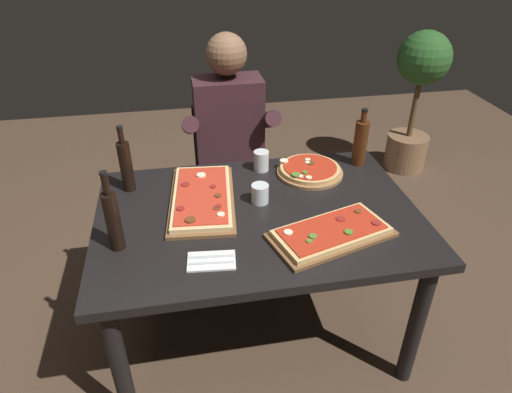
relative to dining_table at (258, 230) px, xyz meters
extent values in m
plane|color=#4C3828|center=(0.00, 0.00, -0.64)|extent=(6.40, 6.40, 0.00)
cube|color=black|center=(0.00, 0.00, 0.08)|extent=(1.40, 0.96, 0.04)
cylinder|color=black|center=(-0.62, -0.40, -0.29)|extent=(0.07, 0.07, 0.70)
cylinder|color=black|center=(0.62, -0.40, -0.29)|extent=(0.07, 0.07, 0.70)
cylinder|color=black|center=(-0.62, 0.40, -0.29)|extent=(0.07, 0.07, 0.70)
cylinder|color=black|center=(0.62, 0.40, -0.29)|extent=(0.07, 0.07, 0.70)
cube|color=brown|center=(0.26, -0.22, 0.10)|extent=(0.54, 0.38, 0.02)
cube|color=#DBB270|center=(0.26, -0.22, 0.12)|extent=(0.50, 0.34, 0.02)
cube|color=#B72D19|center=(0.26, -0.22, 0.13)|extent=(0.45, 0.30, 0.01)
cylinder|color=maroon|center=(0.45, -0.23, 0.14)|extent=(0.04, 0.04, 0.01)
cylinder|color=beige|center=(0.08, -0.22, 0.14)|extent=(0.04, 0.04, 0.00)
cylinder|color=#4C7F2D|center=(0.31, -0.27, 0.14)|extent=(0.03, 0.03, 0.01)
cylinder|color=maroon|center=(0.31, -0.17, 0.14)|extent=(0.04, 0.04, 0.00)
cylinder|color=#4C7F2D|center=(0.17, -0.26, 0.14)|extent=(0.03, 0.03, 0.01)
cylinder|color=#4C7F2D|center=(0.15, -0.29, 0.14)|extent=(0.02, 0.02, 0.00)
cylinder|color=brown|center=(0.40, -0.13, 0.14)|extent=(0.03, 0.03, 0.01)
cube|color=brown|center=(-0.23, 0.13, 0.10)|extent=(0.34, 0.59, 0.02)
cube|color=#E5C184|center=(-0.23, 0.13, 0.12)|extent=(0.30, 0.54, 0.02)
cube|color=red|center=(-0.23, 0.13, 0.13)|extent=(0.27, 0.50, 0.01)
cylinder|color=beige|center=(-0.17, -0.05, 0.14)|extent=(0.03, 0.03, 0.00)
cylinder|color=maroon|center=(-0.17, 0.01, 0.14)|extent=(0.03, 0.03, 0.01)
cylinder|color=brown|center=(-0.18, 0.00, 0.14)|extent=(0.03, 0.03, 0.00)
cylinder|color=maroon|center=(-0.33, 0.02, 0.14)|extent=(0.03, 0.03, 0.01)
cylinder|color=brown|center=(-0.16, 0.10, 0.14)|extent=(0.03, 0.03, 0.01)
cylinder|color=beige|center=(-0.22, 0.29, 0.14)|extent=(0.04, 0.04, 0.01)
cylinder|color=brown|center=(-0.30, -0.07, 0.14)|extent=(0.04, 0.04, 0.01)
cylinder|color=maroon|center=(-0.18, 0.18, 0.14)|extent=(0.03, 0.03, 0.01)
cylinder|color=maroon|center=(-0.30, 0.22, 0.14)|extent=(0.04, 0.04, 0.01)
cylinder|color=olive|center=(0.32, 0.29, 0.10)|extent=(0.33, 0.33, 0.02)
cylinder|color=tan|center=(0.32, 0.29, 0.12)|extent=(0.30, 0.30, 0.02)
cylinder|color=#B72D19|center=(0.32, 0.29, 0.13)|extent=(0.26, 0.26, 0.01)
cylinder|color=beige|center=(0.24, 0.20, 0.14)|extent=(0.03, 0.03, 0.01)
cylinder|color=#4C7F2D|center=(0.27, 0.23, 0.14)|extent=(0.03, 0.03, 0.01)
cylinder|color=beige|center=(0.32, 0.36, 0.14)|extent=(0.03, 0.03, 0.00)
cylinder|color=#4C7F2D|center=(0.32, 0.33, 0.14)|extent=(0.03, 0.03, 0.00)
cylinder|color=beige|center=(0.31, 0.32, 0.14)|extent=(0.02, 0.02, 0.01)
cylinder|color=beige|center=(0.28, 0.18, 0.14)|extent=(0.03, 0.03, 0.00)
cylinder|color=brown|center=(0.33, 0.32, 0.14)|extent=(0.04, 0.04, 0.01)
cylinder|color=beige|center=(0.20, 0.36, 0.14)|extent=(0.04, 0.04, 0.01)
cylinder|color=brown|center=(0.28, 0.19, 0.14)|extent=(0.03, 0.03, 0.00)
cylinder|color=#4C7F2D|center=(0.22, 0.21, 0.14)|extent=(0.04, 0.04, 0.01)
cylinder|color=black|center=(-0.58, -0.14, 0.22)|extent=(0.06, 0.06, 0.24)
cylinder|color=black|center=(-0.58, -0.14, 0.38)|extent=(0.03, 0.03, 0.08)
cylinder|color=black|center=(-0.58, -0.14, 0.43)|extent=(0.03, 0.03, 0.01)
cylinder|color=#47230F|center=(0.59, 0.35, 0.21)|extent=(0.07, 0.07, 0.23)
cylinder|color=#47230F|center=(0.59, 0.35, 0.35)|extent=(0.03, 0.03, 0.06)
cylinder|color=black|center=(0.59, 0.35, 0.39)|extent=(0.03, 0.03, 0.01)
cylinder|color=black|center=(-0.56, 0.30, 0.22)|extent=(0.06, 0.06, 0.24)
cylinder|color=black|center=(-0.56, 0.30, 0.37)|extent=(0.03, 0.03, 0.07)
cylinder|color=black|center=(-0.56, 0.30, 0.41)|extent=(0.03, 0.03, 0.01)
cylinder|color=silver|center=(0.02, 0.08, 0.14)|extent=(0.08, 0.08, 0.09)
cylinder|color=#5B3814|center=(0.02, 0.08, 0.12)|extent=(0.06, 0.06, 0.04)
cylinder|color=silver|center=(0.09, 0.37, 0.15)|extent=(0.08, 0.08, 0.10)
cube|color=white|center=(-0.23, -0.29, 0.10)|extent=(0.19, 0.13, 0.01)
cube|color=silver|center=(-0.23, -0.31, 0.10)|extent=(0.17, 0.03, 0.00)
cube|color=silver|center=(-0.23, -0.27, 0.10)|extent=(0.17, 0.03, 0.00)
cube|color=black|center=(-0.02, 0.78, -0.21)|extent=(0.44, 0.44, 0.04)
cube|color=black|center=(-0.02, 0.98, 0.02)|extent=(0.40, 0.04, 0.42)
cylinder|color=black|center=(-0.21, 0.59, -0.44)|extent=(0.04, 0.04, 0.41)
cylinder|color=black|center=(0.17, 0.59, -0.44)|extent=(0.04, 0.04, 0.41)
cylinder|color=black|center=(-0.21, 0.97, -0.44)|extent=(0.04, 0.04, 0.41)
cylinder|color=black|center=(0.17, 0.97, -0.44)|extent=(0.04, 0.04, 0.41)
cylinder|color=#23232D|center=(-0.12, 0.60, -0.42)|extent=(0.11, 0.11, 0.45)
cylinder|color=#23232D|center=(0.08, 0.60, -0.42)|extent=(0.11, 0.11, 0.45)
cube|color=#23232D|center=(-0.02, 0.68, -0.13)|extent=(0.34, 0.40, 0.12)
cube|color=#381E23|center=(-0.02, 0.78, 0.19)|extent=(0.38, 0.22, 0.52)
sphere|color=brown|center=(-0.02, 0.78, 0.58)|extent=(0.22, 0.22, 0.22)
cylinder|color=#381E23|center=(-0.24, 0.73, 0.21)|extent=(0.09, 0.31, 0.21)
cylinder|color=#381E23|center=(0.20, 0.73, 0.21)|extent=(0.09, 0.31, 0.21)
cylinder|color=#846042|center=(1.55, 1.51, -0.50)|extent=(0.33, 0.33, 0.29)
cylinder|color=brown|center=(1.55, 1.51, -0.12)|extent=(0.04, 0.04, 0.47)
sphere|color=#285623|center=(1.55, 1.51, 0.28)|extent=(0.40, 0.40, 0.40)
camera|label=1|loc=(-0.30, -1.59, 1.21)|focal=31.61mm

